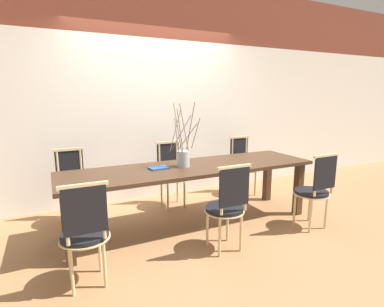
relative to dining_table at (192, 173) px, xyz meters
name	(u,v)px	position (x,y,z in m)	size (l,w,h in m)	color
ground_plane	(192,224)	(0.00, 0.00, -0.64)	(16.00, 16.00, 0.00)	#9E7047
wall_rear	(156,91)	(0.00, 1.23, 0.96)	(12.00, 0.06, 3.20)	white
dining_table	(192,173)	(0.00, 0.00, 0.00)	(2.98, 0.82, 0.73)	#422B1C
chair_near_leftend	(85,231)	(-1.28, -0.71, -0.15)	(0.40, 0.40, 0.90)	black
chair_near_left	(227,205)	(0.04, -0.71, -0.15)	(0.40, 0.40, 0.90)	black
chair_near_center	(315,188)	(1.23, -0.71, -0.15)	(0.40, 0.40, 0.90)	black
chair_far_leftend	(72,184)	(-1.28, 0.71, -0.15)	(0.40, 0.40, 0.90)	black
chair_far_left	(171,172)	(0.02, 0.71, -0.15)	(0.40, 0.40, 0.90)	black
chair_far_center	(243,164)	(1.23, 0.71, -0.15)	(0.40, 0.40, 0.90)	black
vase_centerpiece	(183,157)	(-0.10, 0.01, 0.20)	(0.33, 0.34, 0.74)	#B2BCC1
book_stack	(159,168)	(-0.39, 0.05, 0.10)	(0.23, 0.17, 0.02)	#234C8C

